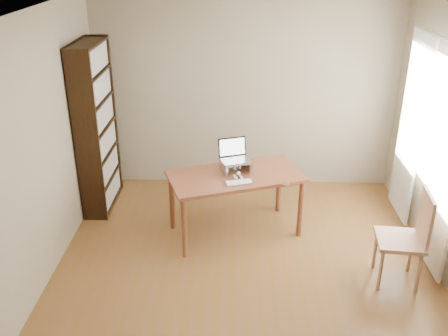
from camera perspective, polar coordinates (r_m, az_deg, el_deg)
room at (r=4.58m, az=3.11°, el=0.73°), size 4.04×4.54×2.64m
bookshelf at (r=6.35m, az=-14.37°, el=4.49°), size 0.30×0.90×2.10m
curtains at (r=5.73m, az=22.18°, el=2.47°), size 0.03×1.90×2.25m
desk at (r=5.65m, az=1.32°, el=-1.58°), size 1.65×1.19×0.75m
laptop_stand at (r=5.65m, az=1.35°, el=0.36°), size 0.32×0.25×0.13m
laptop at (r=5.66m, az=1.36°, el=1.59°), size 0.38×0.37×0.23m
keyboard at (r=5.41m, az=1.74°, el=-1.67°), size 0.32×0.21×0.02m
coaster at (r=5.43m, az=7.07°, el=-1.80°), size 0.10×0.10×0.01m
cat at (r=5.69m, az=1.11°, el=0.29°), size 0.24×0.47×0.14m
chair at (r=5.22m, az=20.37°, el=-7.14°), size 0.48×0.48×1.00m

